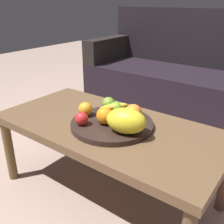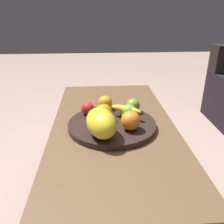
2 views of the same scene
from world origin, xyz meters
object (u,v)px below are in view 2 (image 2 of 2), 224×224
at_px(melon_large_front, 101,123).
at_px(orange_front, 104,113).
at_px(orange_left, 131,121).
at_px(apple_left, 133,106).
at_px(banana_bunch, 126,114).
at_px(fruit_bowl, 112,125).
at_px(apple_right, 88,108).
at_px(orange_right, 105,103).
at_px(apple_front, 129,112).
at_px(coffee_table, 113,133).

distance_m(melon_large_front, orange_front, 0.13).
xyz_separation_m(orange_left, apple_left, (-0.18, 0.04, -0.01)).
bearing_deg(banana_bunch, apple_left, 151.81).
relative_size(fruit_bowl, apple_right, 6.37).
xyz_separation_m(melon_large_front, orange_right, (-0.26, 0.03, -0.02)).
distance_m(orange_right, apple_front, 0.15).
height_order(coffee_table, apple_left, apple_left).
distance_m(orange_left, apple_left, 0.18).
xyz_separation_m(orange_right, banana_bunch, (0.12, 0.09, -0.01)).
height_order(melon_large_front, orange_front, melon_large_front).
bearing_deg(apple_right, apple_front, 73.56).
xyz_separation_m(coffee_table, banana_bunch, (0.01, 0.06, 0.10)).
height_order(apple_front, banana_bunch, apple_front).
xyz_separation_m(coffee_table, orange_left, (0.10, 0.06, 0.11)).
bearing_deg(melon_large_front, apple_left, 143.96).
bearing_deg(melon_large_front, fruit_bowl, 156.14).
height_order(melon_large_front, orange_right, melon_large_front).
xyz_separation_m(coffee_table, apple_right, (-0.06, -0.12, 0.10)).
distance_m(orange_front, orange_right, 0.13).
xyz_separation_m(fruit_bowl, banana_bunch, (-0.02, 0.07, 0.04)).
bearing_deg(melon_large_front, apple_right, -164.19).
height_order(coffee_table, orange_front, orange_front).
height_order(fruit_bowl, apple_left, apple_left).
relative_size(coffee_table, melon_large_front, 6.37).
bearing_deg(apple_front, banana_bunch, -52.15).
height_order(orange_front, apple_right, orange_front).
bearing_deg(apple_right, coffee_table, 62.42).
relative_size(fruit_bowl, banana_bunch, 2.34).
xyz_separation_m(coffee_table, apple_front, (-0.01, 0.07, 0.10)).
height_order(orange_front, apple_front, orange_front).
bearing_deg(orange_right, banana_bunch, 36.09).
bearing_deg(apple_left, apple_right, -86.87).
height_order(orange_left, orange_right, orange_left).
xyz_separation_m(apple_left, banana_bunch, (0.08, -0.04, -0.01)).
height_order(melon_large_front, orange_left, melon_large_front).
height_order(orange_front, orange_left, orange_left).
distance_m(melon_large_front, orange_right, 0.26).
xyz_separation_m(orange_front, banana_bunch, (-0.01, 0.10, -0.01)).
height_order(fruit_bowl, orange_left, orange_left).
bearing_deg(banana_bunch, apple_right, -111.07).
distance_m(orange_front, apple_right, 0.11).
distance_m(fruit_bowl, apple_left, 0.16).
distance_m(orange_front, apple_front, 0.12).
bearing_deg(orange_front, melon_large_front, -6.30).
height_order(apple_right, banana_bunch, same).
height_order(fruit_bowl, apple_front, apple_front).
relative_size(apple_front, apple_left, 0.98).
height_order(orange_left, apple_front, orange_left).
bearing_deg(orange_left, apple_right, -132.18).
bearing_deg(orange_right, coffee_table, 15.45).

